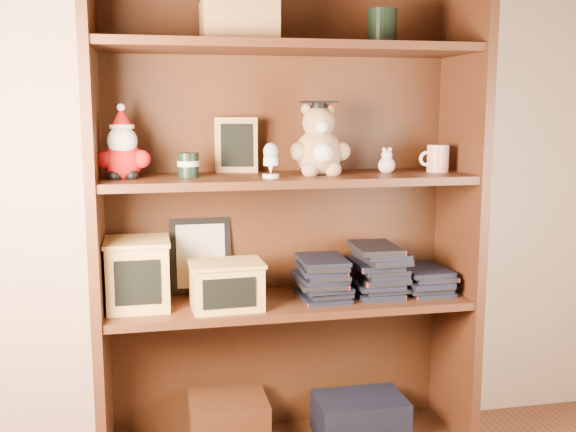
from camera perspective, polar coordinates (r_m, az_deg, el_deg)
name	(u,v)px	position (r m, az deg, el deg)	size (l,w,h in m)	color
bookcase	(284,226)	(2.18, -0.34, -0.86)	(1.20, 0.35, 1.60)	#462514
shelf_lower	(288,302)	(2.19, 0.00, -7.32)	(1.14, 0.33, 0.02)	#462514
shelf_upper	(288,179)	(2.11, 0.00, 3.15)	(1.14, 0.33, 0.02)	#462514
santa_plush	(123,151)	(2.05, -13.82, 5.39)	(0.16, 0.12, 0.23)	#A50F0F
teachers_tin	(188,165)	(2.06, -8.44, 4.32)	(0.07, 0.07, 0.07)	black
chalkboard_plaque	(236,146)	(2.19, -4.39, 5.93)	(0.14, 0.09, 0.18)	#9E7547
egg_cup	(271,159)	(2.02, -1.47, 4.85)	(0.05, 0.05, 0.11)	white
grad_teddy_bear	(319,146)	(2.12, 2.64, 5.94)	(0.19, 0.17, 0.24)	tan
pink_figurine	(387,163)	(2.19, 8.35, 4.46)	(0.05, 0.05, 0.09)	beige
teacher_mug	(437,158)	(2.26, 12.51, 4.78)	(0.10, 0.07, 0.09)	silver
certificate_frame	(201,255)	(2.25, -7.40, -3.33)	(0.20, 0.05, 0.25)	black
treats_box	(138,273)	(2.11, -12.58, -4.75)	(0.20, 0.20, 0.21)	tan
pencils_box	(227,285)	(2.07, -5.22, -5.83)	(0.23, 0.17, 0.15)	tan
book_stack_left	(322,275)	(2.19, 2.92, -5.02)	(0.14, 0.20, 0.14)	black
book_stack_mid	(377,270)	(2.24, 7.59, -4.55)	(0.14, 0.20, 0.16)	black
book_stack_right	(425,279)	(2.31, 11.52, -5.26)	(0.14, 0.20, 0.08)	black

